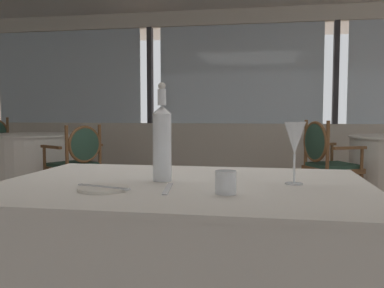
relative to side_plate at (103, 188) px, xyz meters
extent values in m
plane|color=brown|center=(0.09, 1.44, -0.77)|extent=(15.03, 15.03, 0.00)
cube|color=silver|center=(0.09, 5.77, -0.35)|extent=(9.95, 0.12, 0.85)
cube|color=silver|center=(0.09, 5.77, 1.86)|extent=(9.95, 0.12, 0.25)
cube|color=silver|center=(-3.02, 5.79, 0.90)|extent=(2.74, 0.02, 1.66)
cube|color=silver|center=(0.09, 5.79, 0.90)|extent=(2.74, 0.02, 1.66)
cube|color=#333338|center=(-1.47, 5.77, 0.90)|extent=(0.08, 0.14, 1.66)
cube|color=#333338|center=(1.65, 5.77, 0.90)|extent=(0.08, 0.14, 1.66)
cube|color=silver|center=(0.23, 0.19, -0.02)|extent=(1.36, 0.94, 0.02)
cube|color=silver|center=(0.23, 0.19, -0.40)|extent=(1.32, 0.92, 0.75)
cylinder|color=silver|center=(0.00, 0.00, 0.00)|extent=(0.17, 0.17, 0.01)
cube|color=silver|center=(0.00, 0.00, 0.01)|extent=(0.20, 0.08, 0.00)
cube|color=silver|center=(0.21, 0.05, 0.00)|extent=(0.05, 0.21, 0.00)
cylinder|color=white|center=(0.15, 0.22, 0.12)|extent=(0.07, 0.07, 0.25)
cone|color=white|center=(0.15, 0.22, 0.26)|extent=(0.07, 0.07, 0.03)
cylinder|color=white|center=(0.15, 0.22, 0.31)|extent=(0.03, 0.03, 0.06)
sphere|color=silver|center=(0.15, 0.22, 0.35)|extent=(0.03, 0.03, 0.03)
cylinder|color=white|center=(0.63, 0.23, 0.00)|extent=(0.06, 0.06, 0.00)
cylinder|color=white|center=(0.63, 0.23, 0.05)|extent=(0.01, 0.01, 0.10)
cone|color=white|center=(0.63, 0.23, 0.16)|extent=(0.08, 0.08, 0.12)
cylinder|color=white|center=(0.41, 0.01, 0.03)|extent=(0.07, 0.07, 0.07)
cube|color=brown|center=(1.23, 3.20, -0.34)|extent=(0.61, 0.61, 0.05)
cube|color=#284738|center=(1.23, 3.20, -0.29)|extent=(0.57, 0.57, 0.04)
cylinder|color=brown|center=(1.32, 3.47, -0.57)|extent=(0.04, 0.04, 0.41)
cylinder|color=brown|center=(1.50, 3.11, -0.57)|extent=(0.04, 0.04, 0.41)
cylinder|color=brown|center=(0.96, 3.30, -0.57)|extent=(0.04, 0.04, 0.41)
cylinder|color=brown|center=(1.14, 2.94, -0.57)|extent=(0.04, 0.04, 0.41)
cylinder|color=brown|center=(0.96, 3.30, -0.07)|extent=(0.04, 0.04, 0.49)
cylinder|color=brown|center=(1.14, 2.94, -0.07)|extent=(0.04, 0.04, 0.49)
ellipsoid|color=#284738|center=(1.04, 3.11, -0.04)|extent=(0.22, 0.37, 0.41)
torus|color=brown|center=(1.04, 3.11, -0.04)|extent=(0.21, 0.40, 0.42)
cube|color=brown|center=(1.14, 3.44, -0.09)|extent=(0.35, 0.19, 0.03)
cylinder|color=brown|center=(1.27, 3.50, -0.20)|extent=(0.03, 0.03, 0.22)
cube|color=brown|center=(1.36, 2.99, -0.09)|extent=(0.35, 0.19, 0.03)
cylinder|color=brown|center=(1.49, 3.05, -0.20)|extent=(0.03, 0.03, 0.22)
cylinder|color=silver|center=(-2.28, 3.35, -0.02)|extent=(1.14, 1.14, 0.02)
cylinder|color=silver|center=(-2.28, 3.35, -0.40)|extent=(1.11, 1.11, 0.75)
cube|color=brown|center=(-3.06, 3.83, -0.34)|extent=(0.63, 0.63, 0.05)
cube|color=#284738|center=(-3.06, 3.83, -0.29)|extent=(0.58, 0.58, 0.04)
cylinder|color=brown|center=(-2.78, 3.89, -0.57)|extent=(0.04, 0.04, 0.41)
cylinder|color=brown|center=(-3.12, 4.10, -0.57)|extent=(0.04, 0.04, 0.41)
cylinder|color=brown|center=(-3.12, 4.10, -0.06)|extent=(0.04, 0.04, 0.50)
cube|color=brown|center=(-2.91, 4.03, -0.09)|extent=(0.33, 0.22, 0.03)
cylinder|color=brown|center=(-2.79, 3.95, -0.20)|extent=(0.03, 0.03, 0.22)
cube|color=brown|center=(-1.51, 2.86, -0.35)|extent=(0.63, 0.63, 0.05)
cube|color=#284738|center=(-1.51, 2.86, -0.30)|extent=(0.58, 0.58, 0.04)
cylinder|color=brown|center=(-1.79, 2.80, -0.57)|extent=(0.04, 0.04, 0.40)
cylinder|color=brown|center=(-1.57, 3.14, -0.57)|extent=(0.04, 0.04, 0.40)
cylinder|color=brown|center=(-1.45, 2.59, -0.57)|extent=(0.04, 0.04, 0.40)
cylinder|color=brown|center=(-1.23, 2.93, -0.57)|extent=(0.04, 0.04, 0.40)
cylinder|color=brown|center=(-1.45, 2.59, -0.10)|extent=(0.04, 0.04, 0.45)
cylinder|color=brown|center=(-1.23, 2.93, -0.10)|extent=(0.04, 0.04, 0.45)
ellipsoid|color=#284738|center=(-1.33, 2.75, -0.07)|extent=(0.25, 0.36, 0.38)
torus|color=brown|center=(-1.33, 2.75, -0.07)|extent=(0.23, 0.35, 0.39)
cube|color=brown|center=(-1.66, 2.66, -0.10)|extent=(0.33, 0.22, 0.03)
cylinder|color=brown|center=(-1.78, 2.74, -0.21)|extent=(0.03, 0.03, 0.22)
cube|color=brown|center=(-1.39, 3.09, -0.10)|extent=(0.33, 0.22, 0.03)
cylinder|color=brown|center=(-1.51, 3.16, -0.21)|extent=(0.03, 0.03, 0.22)
camera|label=1|loc=(0.53, -1.29, 0.25)|focal=38.68mm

